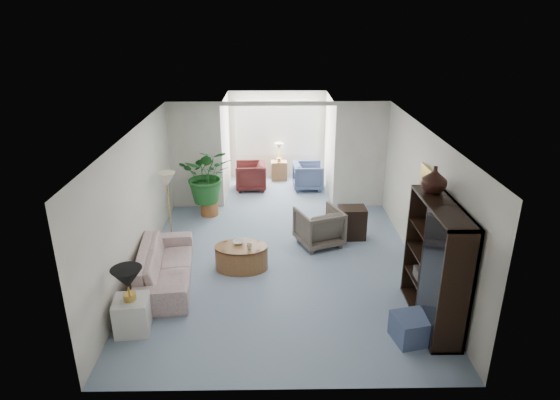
{
  "coord_description": "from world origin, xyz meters",
  "views": [
    {
      "loc": [
        -0.13,
        -7.64,
        4.35
      ],
      "look_at": [
        0.0,
        0.6,
        1.1
      ],
      "focal_mm": 30.74,
      "sensor_mm": 36.0,
      "label": 1
    }
  ],
  "objects_px": {
    "coffee_bowl": "(239,242)",
    "wingback_chair": "(319,227)",
    "floor_lamp": "(167,179)",
    "cabinet_urn": "(434,180)",
    "coffee_cup": "(249,246)",
    "entertainment_cabinet": "(436,264)",
    "side_table_dark": "(352,223)",
    "plant_pot": "(209,208)",
    "sofa": "(165,266)",
    "framed_picture": "(427,181)",
    "sunroom_table": "(279,170)",
    "table_lamp": "(127,278)",
    "coffee_table": "(242,257)",
    "sunroom_chair_blue": "(308,176)",
    "end_table": "(132,315)",
    "sunroom_chair_maroon": "(251,176)",
    "ottoman": "(411,328)"
  },
  "relations": [
    {
      "from": "cabinet_urn",
      "to": "sunroom_chair_maroon",
      "type": "xyz_separation_m",
      "value": [
        -2.94,
        5.26,
        -1.7
      ]
    },
    {
      "from": "framed_picture",
      "to": "sofa",
      "type": "bearing_deg",
      "value": -175.69
    },
    {
      "from": "table_lamp",
      "to": "ottoman",
      "type": "relative_size",
      "value": 0.92
    },
    {
      "from": "coffee_table",
      "to": "sunroom_table",
      "type": "distance_m",
      "value": 4.99
    },
    {
      "from": "sunroom_chair_maroon",
      "to": "cabinet_urn",
      "type": "bearing_deg",
      "value": 26.94
    },
    {
      "from": "table_lamp",
      "to": "cabinet_urn",
      "type": "relative_size",
      "value": 1.11
    },
    {
      "from": "sunroom_chair_maroon",
      "to": "plant_pot",
      "type": "bearing_deg",
      "value": -29.68
    },
    {
      "from": "coffee_bowl",
      "to": "wingback_chair",
      "type": "bearing_deg",
      "value": 29.31
    },
    {
      "from": "framed_picture",
      "to": "coffee_cup",
      "type": "height_order",
      "value": "framed_picture"
    },
    {
      "from": "framed_picture",
      "to": "sunroom_chair_maroon",
      "type": "relative_size",
      "value": 0.64
    },
    {
      "from": "sunroom_chair_blue",
      "to": "sofa",
      "type": "bearing_deg",
      "value": 146.91
    },
    {
      "from": "sofa",
      "to": "ottoman",
      "type": "xyz_separation_m",
      "value": [
        3.78,
        -1.63,
        -0.12
      ]
    },
    {
      "from": "side_table_dark",
      "to": "plant_pot",
      "type": "relative_size",
      "value": 1.64
    },
    {
      "from": "sunroom_chair_blue",
      "to": "sunroom_table",
      "type": "xyz_separation_m",
      "value": [
        -0.75,
        0.75,
        -0.08
      ]
    },
    {
      "from": "floor_lamp",
      "to": "sunroom_chair_maroon",
      "type": "height_order",
      "value": "floor_lamp"
    },
    {
      "from": "sunroom_table",
      "to": "table_lamp",
      "type": "bearing_deg",
      "value": -108.23
    },
    {
      "from": "sunroom_chair_maroon",
      "to": "sunroom_table",
      "type": "bearing_deg",
      "value": 132.76
    },
    {
      "from": "coffee_cup",
      "to": "entertainment_cabinet",
      "type": "distance_m",
      "value": 3.18
    },
    {
      "from": "plant_pot",
      "to": "framed_picture",
      "type": "bearing_deg",
      "value": -32.78
    },
    {
      "from": "entertainment_cabinet",
      "to": "cabinet_urn",
      "type": "distance_m",
      "value": 1.24
    },
    {
      "from": "end_table",
      "to": "plant_pot",
      "type": "bearing_deg",
      "value": 82.18
    },
    {
      "from": "coffee_cup",
      "to": "side_table_dark",
      "type": "bearing_deg",
      "value": 33.79
    },
    {
      "from": "coffee_table",
      "to": "sunroom_chair_blue",
      "type": "relative_size",
      "value": 1.25
    },
    {
      "from": "end_table",
      "to": "table_lamp",
      "type": "height_order",
      "value": "table_lamp"
    },
    {
      "from": "framed_picture",
      "to": "table_lamp",
      "type": "height_order",
      "value": "framed_picture"
    },
    {
      "from": "sofa",
      "to": "plant_pot",
      "type": "relative_size",
      "value": 5.4
    },
    {
      "from": "sofa",
      "to": "coffee_cup",
      "type": "height_order",
      "value": "sofa"
    },
    {
      "from": "sunroom_chair_blue",
      "to": "sunroom_chair_maroon",
      "type": "bearing_deg",
      "value": 87.76
    },
    {
      "from": "sofa",
      "to": "side_table_dark",
      "type": "xyz_separation_m",
      "value": [
        3.46,
        1.71,
        0.01
      ]
    },
    {
      "from": "table_lamp",
      "to": "coffee_bowl",
      "type": "bearing_deg",
      "value": 53.16
    },
    {
      "from": "floor_lamp",
      "to": "framed_picture",
      "type": "bearing_deg",
      "value": -17.51
    },
    {
      "from": "plant_pot",
      "to": "sunroom_chair_maroon",
      "type": "xyz_separation_m",
      "value": [
        0.88,
        1.69,
        0.2
      ]
    },
    {
      "from": "framed_picture",
      "to": "sunroom_table",
      "type": "bearing_deg",
      "value": 115.59
    },
    {
      "from": "coffee_bowl",
      "to": "coffee_cup",
      "type": "xyz_separation_m",
      "value": [
        0.2,
        -0.2,
        0.02
      ]
    },
    {
      "from": "sofa",
      "to": "floor_lamp",
      "type": "height_order",
      "value": "floor_lamp"
    },
    {
      "from": "coffee_bowl",
      "to": "ottoman",
      "type": "bearing_deg",
      "value": -40.35
    },
    {
      "from": "table_lamp",
      "to": "coffee_table",
      "type": "bearing_deg",
      "value": 50.7
    },
    {
      "from": "entertainment_cabinet",
      "to": "sunroom_table",
      "type": "bearing_deg",
      "value": 108.57
    },
    {
      "from": "side_table_dark",
      "to": "sofa",
      "type": "bearing_deg",
      "value": -153.68
    },
    {
      "from": "floor_lamp",
      "to": "plant_pot",
      "type": "bearing_deg",
      "value": 59.88
    },
    {
      "from": "ottoman",
      "to": "sunroom_table",
      "type": "height_order",
      "value": "sunroom_table"
    },
    {
      "from": "sunroom_chair_blue",
      "to": "sunroom_chair_maroon",
      "type": "height_order",
      "value": "sunroom_chair_maroon"
    },
    {
      "from": "sofa",
      "to": "entertainment_cabinet",
      "type": "height_order",
      "value": "entertainment_cabinet"
    },
    {
      "from": "framed_picture",
      "to": "sunroom_table",
      "type": "xyz_separation_m",
      "value": [
        -2.42,
        5.05,
        -1.44
      ]
    },
    {
      "from": "floor_lamp",
      "to": "cabinet_urn",
      "type": "relative_size",
      "value": 0.91
    },
    {
      "from": "framed_picture",
      "to": "cabinet_urn",
      "type": "bearing_deg",
      "value": -103.45
    },
    {
      "from": "framed_picture",
      "to": "wingback_chair",
      "type": "xyz_separation_m",
      "value": [
        -1.68,
        1.08,
        -1.32
      ]
    },
    {
      "from": "cabinet_urn",
      "to": "framed_picture",
      "type": "bearing_deg",
      "value": 76.55
    },
    {
      "from": "plant_pot",
      "to": "sunroom_table",
      "type": "distance_m",
      "value": 2.94
    },
    {
      "from": "end_table",
      "to": "framed_picture",
      "type": "bearing_deg",
      "value": 19.96
    }
  ]
}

